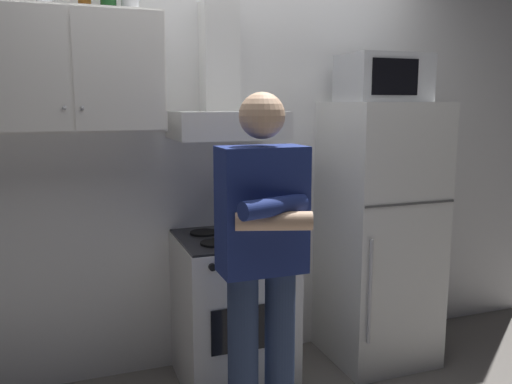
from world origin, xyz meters
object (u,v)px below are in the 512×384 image
object	(u,v)px
microwave	(383,78)
cooking_pot	(262,226)
range_hood	(224,103)
person_standing	(262,261)
refrigerator	(379,233)
stove_oven	(233,310)
upper_cabinet	(70,71)

from	to	relation	value
microwave	cooking_pot	bearing A→B (deg)	-170.43
range_hood	person_standing	world-z (taller)	range_hood
refrigerator	microwave	bearing A→B (deg)	90.90
stove_oven	range_hood	world-z (taller)	range_hood
range_hood	cooking_pot	world-z (taller)	range_hood
cooking_pot	stove_oven	bearing A→B (deg)	137.51
microwave	person_standing	world-z (taller)	microwave
upper_cabinet	refrigerator	distance (m)	2.00
refrigerator	cooking_pot	bearing A→B (deg)	-171.68
stove_oven	microwave	bearing A→B (deg)	1.15
person_standing	stove_oven	bearing A→B (deg)	85.28
refrigerator	cooking_pot	distance (m)	0.84
microwave	stove_oven	bearing A→B (deg)	-178.85
upper_cabinet	microwave	bearing A→B (deg)	-3.48
microwave	upper_cabinet	bearing A→B (deg)	176.52
refrigerator	microwave	xyz separation A→B (m)	(-0.00, 0.02, 0.94)
refrigerator	person_standing	xyz separation A→B (m)	(-1.00, -0.61, 0.10)
upper_cabinet	range_hood	distance (m)	0.81
upper_cabinet	person_standing	size ratio (longest dim) A/B	0.55
upper_cabinet	person_standing	xyz separation A→B (m)	(0.75, -0.73, -0.85)
stove_oven	microwave	world-z (taller)	microwave
stove_oven	refrigerator	distance (m)	1.02
range_hood	microwave	bearing A→B (deg)	-6.46
microwave	cooking_pot	distance (m)	1.15
range_hood	refrigerator	size ratio (longest dim) A/B	0.47
person_standing	refrigerator	bearing A→B (deg)	31.23
upper_cabinet	microwave	size ratio (longest dim) A/B	1.88
cooking_pot	microwave	bearing A→B (deg)	9.57
person_standing	cooking_pot	size ratio (longest dim) A/B	5.18
range_hood	cooking_pot	xyz separation A→B (m)	(0.13, -0.25, -0.66)
range_hood	cooking_pot	size ratio (longest dim) A/B	2.37
person_standing	range_hood	bearing A→B (deg)	86.09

